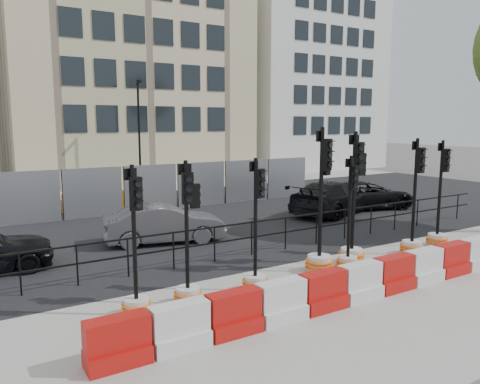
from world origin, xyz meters
TOP-DOWN VIEW (x-y plane):
  - ground at (0.00, 0.00)m, footprint 120.00×120.00m
  - sidewalk_near at (0.00, -3.00)m, footprint 40.00×6.00m
  - road at (0.00, 7.00)m, footprint 40.00×14.00m
  - sidewalk_far at (0.00, 16.00)m, footprint 40.00×4.00m
  - building_cream at (2.00, 21.99)m, footprint 15.00×10.06m
  - building_white at (17.00, 21.99)m, footprint 12.00×9.06m
  - kerb_railing at (0.00, 1.20)m, footprint 18.00×0.04m
  - heras_fencing at (-0.01, 9.80)m, footprint 14.33×1.72m
  - lamp_post_far at (0.50, 14.98)m, footprint 0.12×0.56m
  - barrier_row at (-0.00, -2.80)m, footprint 13.60×0.50m
  - traffic_signal_a at (-5.40, -1.12)m, footprint 0.59×0.59m
  - traffic_signal_b at (-4.28, -1.11)m, footprint 0.59×0.59m
  - traffic_signal_c at (-2.66, -1.20)m, footprint 0.59×0.59m
  - traffic_signal_d at (-0.54, -0.94)m, footprint 0.72×0.72m
  - traffic_signal_e at (0.21, -1.18)m, footprint 0.58×0.58m
  - traffic_signal_f at (0.67, -0.87)m, footprint 0.70×0.70m
  - traffic_signal_g at (2.77, -1.13)m, footprint 0.66×0.66m
  - traffic_signal_h at (4.18, -0.95)m, footprint 0.64×0.64m
  - car_b at (-2.74, 3.86)m, footprint 2.97×4.32m
  - car_c at (5.12, 4.56)m, footprint 4.60×5.89m
  - car_d at (7.05, 4.73)m, footprint 4.26×5.44m

SIDE VIEW (x-z plane):
  - ground at x=0.00m, z-range 0.00..0.00m
  - sidewalk_near at x=0.00m, z-range 0.00..0.02m
  - sidewalk_far at x=0.00m, z-range 0.00..0.02m
  - road at x=0.00m, z-range 0.00..0.03m
  - barrier_row at x=0.00m, z-range -0.03..0.77m
  - traffic_signal_e at x=0.21m, z-range -0.86..2.08m
  - car_d at x=7.05m, z-range 0.00..1.23m
  - car_b at x=-2.74m, z-range 0.00..1.23m
  - traffic_signal_a at x=-5.40m, z-range -0.88..2.11m
  - traffic_signal_c at x=-2.66m, z-range -0.88..2.13m
  - traffic_signal_h at x=4.18m, z-range -0.95..2.29m
  - heras_fencing at x=-0.01m, z-range -0.32..1.68m
  - kerb_railing at x=0.00m, z-range 0.19..1.19m
  - traffic_signal_g at x=2.77m, z-range -0.98..2.36m
  - car_c at x=5.12m, z-range 0.00..1.40m
  - traffic_signal_b at x=-4.28m, z-range -0.79..2.23m
  - traffic_signal_f at x=0.67m, z-range -0.93..2.61m
  - traffic_signal_d at x=-0.54m, z-range -0.96..2.70m
  - lamp_post_far at x=0.50m, z-range 0.22..6.22m
  - building_white at x=17.00m, z-range 0.00..16.00m
  - building_cream at x=2.00m, z-range 0.00..18.00m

